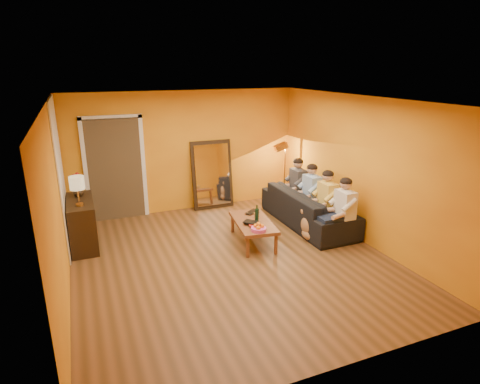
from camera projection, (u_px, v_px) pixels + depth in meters
name	position (u px, v px, depth m)	size (l,w,h in m)	color
room_shell	(223.00, 179.00, 6.59)	(5.00, 5.50, 2.60)	brown
white_accent	(61.00, 174.00, 6.91)	(0.02, 1.90, 2.58)	white
doorway_recess	(115.00, 169.00, 8.29)	(1.06, 0.30, 2.10)	#3F2D19
door_jamb_left	(86.00, 173.00, 7.98)	(0.08, 0.06, 2.20)	white
door_jamb_right	(144.00, 167.00, 8.39)	(0.08, 0.06, 2.20)	white
door_header	(110.00, 117.00, 7.86)	(1.22, 0.06, 0.08)	white
mirror_frame	(212.00, 175.00, 8.95)	(0.92, 0.06, 1.52)	black
mirror_glass	(213.00, 175.00, 8.91)	(0.78, 0.02, 1.36)	white
sideboard	(82.00, 223.00, 7.08)	(0.44, 1.18, 0.85)	black
table_lamp	(78.00, 191.00, 6.61)	(0.24, 0.24, 0.51)	beige
sofa	(308.00, 208.00, 8.08)	(0.93, 2.39, 0.70)	black
coffee_table	(253.00, 232.00, 7.26)	(0.62, 1.22, 0.42)	brown
floor_lamp	(285.00, 175.00, 9.05)	(0.30, 0.24, 1.44)	gold
dog	(311.00, 222.00, 7.38)	(0.36, 0.55, 0.65)	#A8744C
person_far_left	(345.00, 211.00, 7.16)	(0.70, 0.44, 1.22)	silver
person_mid_left	(327.00, 201.00, 7.65)	(0.70, 0.44, 1.22)	gold
person_mid_right	(312.00, 193.00, 8.13)	(0.70, 0.44, 1.22)	#94B7E5
person_far_right	(298.00, 186.00, 8.62)	(0.70, 0.44, 1.22)	#38373D
fruit_bowl	(259.00, 226.00, 6.74)	(0.26, 0.26, 0.16)	#DB4DA4
wine_bottle	(257.00, 213.00, 7.13)	(0.07, 0.07, 0.31)	black
tumbler	(256.00, 215.00, 7.34)	(0.10, 0.10, 0.09)	#B27F3F
laptop	(254.00, 213.00, 7.57)	(0.34, 0.22, 0.03)	black
book_lower	(248.00, 226.00, 6.96)	(0.19, 0.26, 0.02)	black
book_mid	(249.00, 224.00, 6.96)	(0.16, 0.23, 0.02)	#AF1D14
book_upper	(249.00, 224.00, 6.94)	(0.18, 0.24, 0.02)	black
vase	(78.00, 191.00, 7.15)	(0.18, 0.18, 0.19)	black
flowers	(77.00, 178.00, 7.07)	(0.17, 0.17, 0.45)	#AF1D14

